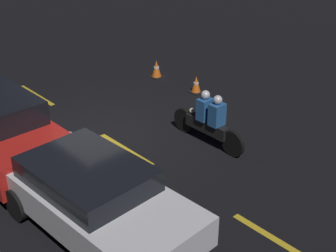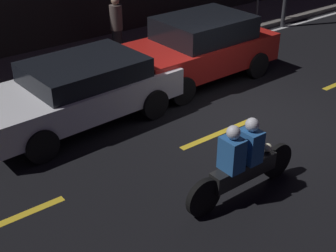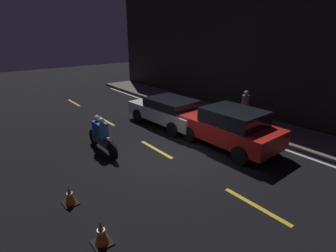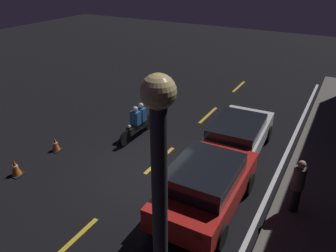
% 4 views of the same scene
% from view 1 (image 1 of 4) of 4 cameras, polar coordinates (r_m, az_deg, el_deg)
% --- Properties ---
extents(ground_plane, '(56.00, 56.00, 0.00)m').
position_cam_1_polar(ground_plane, '(12.25, -8.03, -1.08)').
color(ground_plane, black).
extents(lane_dash_b, '(2.00, 0.14, 0.01)m').
position_cam_1_polar(lane_dash_b, '(8.99, 13.18, -13.45)').
color(lane_dash_b, gold).
rests_on(lane_dash_b, ground).
extents(lane_dash_c, '(2.00, 0.14, 0.01)m').
position_cam_1_polar(lane_dash_c, '(11.53, -5.17, -2.82)').
color(lane_dash_c, gold).
rests_on(lane_dash_c, ground).
extents(lane_dash_d, '(2.00, 0.14, 0.01)m').
position_cam_1_polar(lane_dash_d, '(15.02, -15.75, 3.65)').
color(lane_dash_d, gold).
rests_on(lane_dash_d, ground).
extents(sedan_white, '(4.34, 2.16, 1.33)m').
position_cam_1_polar(sedan_white, '(8.74, -9.03, -8.32)').
color(sedan_white, silver).
rests_on(sedan_white, ground).
extents(motorcycle, '(2.33, 0.36, 1.39)m').
position_cam_1_polar(motorcycle, '(11.47, 5.06, 0.68)').
color(motorcycle, black).
rests_on(motorcycle, ground).
extents(traffic_cone_near, '(0.38, 0.38, 0.53)m').
position_cam_1_polar(traffic_cone_near, '(14.60, 3.45, 5.07)').
color(traffic_cone_near, black).
rests_on(traffic_cone_near, ground).
extents(traffic_cone_mid, '(0.42, 0.42, 0.58)m').
position_cam_1_polar(traffic_cone_mid, '(15.80, -1.42, 6.97)').
color(traffic_cone_mid, black).
rests_on(traffic_cone_mid, ground).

